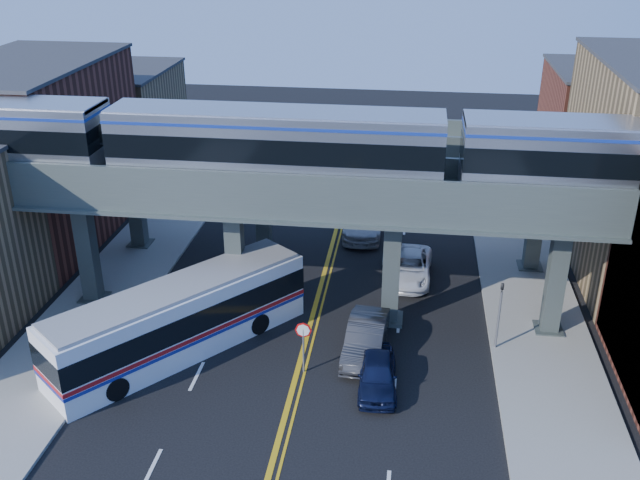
% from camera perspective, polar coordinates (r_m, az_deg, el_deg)
% --- Properties ---
extents(ground, '(120.00, 120.00, 0.00)m').
position_cam_1_polar(ground, '(31.11, -2.73, -13.61)').
color(ground, black).
rests_on(ground, ground).
extents(sidewalk_west, '(5.00, 70.00, 0.16)m').
position_cam_1_polar(sidewalk_west, '(42.20, -15.87, -3.29)').
color(sidewalk_west, gray).
rests_on(sidewalk_west, ground).
extents(sidewalk_east, '(5.00, 70.00, 0.16)m').
position_cam_1_polar(sidewalk_east, '(39.60, 16.62, -5.36)').
color(sidewalk_east, gray).
rests_on(sidewalk_east, ground).
extents(building_west_b, '(8.00, 14.00, 11.00)m').
position_cam_1_polar(building_west_b, '(48.15, -21.67, 6.43)').
color(building_west_b, brown).
rests_on(building_west_b, ground).
extents(building_west_c, '(8.00, 10.00, 8.00)m').
position_cam_1_polar(building_west_c, '(59.74, -15.70, 9.12)').
color(building_west_c, olive).
rests_on(building_west_c, ground).
extents(building_east_c, '(8.00, 10.00, 9.00)m').
position_cam_1_polar(building_east_c, '(56.66, 21.67, 7.98)').
color(building_east_c, brown).
rests_on(building_east_c, ground).
extents(mural_panel, '(0.10, 9.50, 9.50)m').
position_cam_1_polar(mural_panel, '(33.02, 24.20, -3.73)').
color(mural_panel, teal).
rests_on(mural_panel, ground).
extents(elevated_viaduct_near, '(52.00, 3.60, 7.40)m').
position_cam_1_polar(elevated_viaduct_near, '(34.71, -0.64, 3.13)').
color(elevated_viaduct_near, '#3F4945').
rests_on(elevated_viaduct_near, ground).
extents(elevated_viaduct_far, '(52.00, 3.60, 7.40)m').
position_cam_1_polar(elevated_viaduct_far, '(41.23, 0.75, 6.72)').
color(elevated_viaduct_far, '#3F4945').
rests_on(elevated_viaduct_far, ground).
extents(transit_train, '(48.92, 3.07, 3.58)m').
position_cam_1_polar(transit_train, '(34.03, -3.57, 7.75)').
color(transit_train, black).
rests_on(transit_train, elevated_viaduct_near).
extents(stop_sign, '(0.76, 0.09, 2.63)m').
position_cam_1_polar(stop_sign, '(32.44, -1.34, -7.95)').
color(stop_sign, slate).
rests_on(stop_sign, ground).
extents(traffic_signal, '(0.15, 0.18, 4.10)m').
position_cam_1_polar(traffic_signal, '(34.73, 14.18, -5.35)').
color(traffic_signal, slate).
rests_on(traffic_signal, ground).
extents(transit_bus, '(10.59, 11.94, 3.38)m').
position_cam_1_polar(transit_bus, '(34.60, -11.14, -6.23)').
color(transit_bus, white).
rests_on(transit_bus, ground).
extents(car_lane_a, '(1.97, 4.35, 1.45)m').
position_cam_1_polar(car_lane_a, '(32.16, 4.60, -10.59)').
color(car_lane_a, black).
rests_on(car_lane_a, ground).
extents(car_lane_b, '(2.07, 5.16, 1.67)m').
position_cam_1_polar(car_lane_b, '(34.24, 3.68, -7.89)').
color(car_lane_b, '#2A2A2C').
rests_on(car_lane_b, ground).
extents(car_lane_c, '(2.64, 5.36, 1.46)m').
position_cam_1_polar(car_lane_c, '(41.23, 7.17, -2.14)').
color(car_lane_c, white).
rests_on(car_lane_c, ground).
extents(car_lane_d, '(2.53, 6.00, 1.73)m').
position_cam_1_polar(car_lane_d, '(46.77, 3.48, 1.59)').
color(car_lane_d, '#B2B3B8').
rests_on(car_lane_d, ground).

